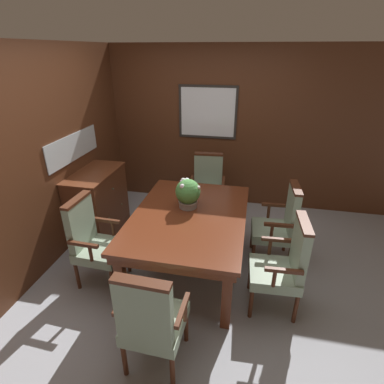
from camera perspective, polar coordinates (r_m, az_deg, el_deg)
ground_plane at (r=3.66m, az=-2.26°, el=-14.65°), size 14.00×14.00×0.00m
wall_back at (r=4.84m, az=3.15°, el=11.98°), size 7.20×0.08×2.45m
wall_left at (r=3.72m, az=-26.93°, el=4.93°), size 0.08×7.20×2.45m
dining_table at (r=3.33m, az=-0.53°, el=-5.61°), size 1.23×1.70×0.73m
chair_head_far at (r=4.45m, az=2.94°, el=1.11°), size 0.53×0.51×1.00m
chair_right_far at (r=3.67m, az=16.42°, el=-5.65°), size 0.50×0.52×1.00m
chair_left_near at (r=3.41m, az=-18.35°, el=-8.60°), size 0.49×0.52×1.00m
chair_right_near at (r=3.05m, az=17.15°, el=-12.93°), size 0.50×0.52×1.00m
chair_head_near at (r=2.47m, az=-7.80°, el=-22.86°), size 0.52×0.49×1.00m
potted_plant at (r=3.35m, az=-0.80°, el=-0.20°), size 0.28×0.30×0.34m
sideboard_cabinet at (r=4.31m, az=-17.39°, el=-1.98°), size 0.50×0.92×0.90m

